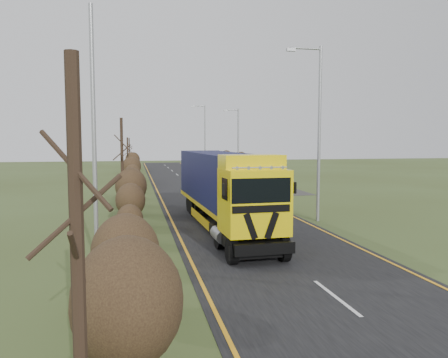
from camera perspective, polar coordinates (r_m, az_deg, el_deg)
ground at (r=24.76m, az=2.04°, el=-5.80°), size 160.00×160.00×0.00m
road at (r=34.43m, az=-1.92°, el=-2.72°), size 8.00×120.00×0.02m
layby at (r=45.55m, az=4.01°, el=-0.84°), size 6.00×18.00×0.02m
lane_markings at (r=34.12m, az=-1.83°, el=-2.76°), size 7.52×116.00×0.01m
hedgerow at (r=31.66m, az=-12.02°, el=-0.58°), size 2.24×102.04×6.05m
lorry at (r=22.91m, az=-0.13°, el=-0.80°), size 2.91×14.76×4.09m
car_red_hatchback at (r=38.49m, az=4.73°, el=-0.96°), size 2.22×4.05×1.31m
car_blue_sedan at (r=46.01m, az=3.52°, el=0.13°), size 1.84×4.56×1.47m
streetlight_near at (r=25.53m, az=12.07°, el=6.83°), size 2.10×0.20×9.93m
streetlight_mid at (r=48.14m, az=1.75°, el=4.80°), size 1.74×0.18×8.16m
streetlight_far at (r=64.97m, az=-2.63°, el=5.74°), size 2.10×0.20×9.91m
left_pole at (r=16.70m, az=-16.62°, el=5.22°), size 0.16×0.16×9.52m
speed_sign at (r=37.88m, az=3.63°, el=0.12°), size 0.57×0.10×2.07m
warning_board at (r=49.84m, az=1.57°, el=0.93°), size 0.70×0.11×1.83m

